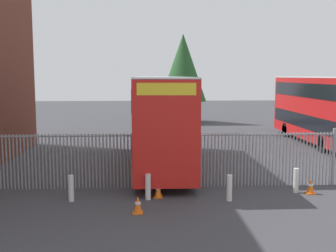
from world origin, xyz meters
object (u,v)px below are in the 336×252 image
at_px(bollard_center_front, 148,187).
at_px(traffic_cone_near_kerb, 158,190).
at_px(double_decker_bus_near_gate, 161,118).
at_px(bollard_near_left, 71,188).
at_px(traffic_cone_mid_forecourt, 311,186).
at_px(traffic_cone_by_gate, 138,205).
at_px(double_decker_bus_behind_fence_left, 319,107).
at_px(bollard_near_right, 229,188).
at_px(bollard_far_right, 296,181).

xyz_separation_m(bollard_center_front, traffic_cone_near_kerb, (0.38, 0.23, -0.19)).
bearing_deg(double_decker_bus_near_gate, bollard_near_left, -121.54).
bearing_deg(traffic_cone_mid_forecourt, traffic_cone_by_gate, -163.67).
distance_m(double_decker_bus_behind_fence_left, traffic_cone_near_kerb, 16.28).
xyz_separation_m(double_decker_bus_behind_fence_left, traffic_cone_mid_forecourt, (-5.18, -11.63, -2.13)).
bearing_deg(double_decker_bus_behind_fence_left, bollard_near_right, -124.38).
distance_m(double_decker_bus_near_gate, traffic_cone_by_gate, 7.40).
bearing_deg(traffic_cone_by_gate, bollard_near_right, 20.03).
relative_size(bollard_center_front, traffic_cone_mid_forecourt, 1.61).
relative_size(double_decker_bus_near_gate, bollard_near_right, 11.38).
bearing_deg(bollard_near_left, traffic_cone_near_kerb, 5.63).
bearing_deg(bollard_center_front, bollard_near_right, -6.03).
relative_size(double_decker_bus_behind_fence_left, traffic_cone_near_kerb, 18.32).
relative_size(bollard_far_right, traffic_cone_by_gate, 1.61).
xyz_separation_m(double_decker_bus_behind_fence_left, traffic_cone_by_gate, (-11.71, -13.54, -2.13)).
relative_size(double_decker_bus_behind_fence_left, bollard_near_right, 11.38).
relative_size(double_decker_bus_behind_fence_left, bollard_far_right, 11.38).
distance_m(double_decker_bus_near_gate, double_decker_bus_behind_fence_left, 12.53).
xyz_separation_m(traffic_cone_mid_forecourt, traffic_cone_near_kerb, (-5.82, -0.18, 0.00)).
bearing_deg(double_decker_bus_behind_fence_left, bollard_near_left, -139.35).
bearing_deg(traffic_cone_by_gate, double_decker_bus_near_gate, 81.74).
bearing_deg(traffic_cone_near_kerb, traffic_cone_by_gate, -112.39).
xyz_separation_m(double_decker_bus_behind_fence_left, bollard_near_right, (-8.45, -12.36, -1.95)).
height_order(bollard_far_right, traffic_cone_by_gate, bollard_far_right).
distance_m(traffic_cone_by_gate, traffic_cone_mid_forecourt, 6.80).
height_order(bollard_center_front, bollard_near_right, same).
bearing_deg(bollard_near_right, traffic_cone_near_kerb, 167.95).
distance_m(bollard_far_right, traffic_cone_mid_forecourt, 0.57).
height_order(double_decker_bus_near_gate, traffic_cone_near_kerb, double_decker_bus_near_gate).
height_order(double_decker_bus_near_gate, traffic_cone_mid_forecourt, double_decker_bus_near_gate).
bearing_deg(bollard_near_right, traffic_cone_by_gate, -159.97).
height_order(double_decker_bus_near_gate, traffic_cone_by_gate, double_decker_bus_near_gate).
distance_m(double_decker_bus_near_gate, bollard_far_right, 7.28).
bearing_deg(double_decker_bus_near_gate, double_decker_bus_behind_fence_left, 31.44).
distance_m(double_decker_bus_near_gate, traffic_cone_mid_forecourt, 7.80).
bearing_deg(bollard_near_right, bollard_near_left, 177.63).
bearing_deg(traffic_cone_by_gate, bollard_near_left, 149.49).
height_order(bollard_far_right, traffic_cone_near_kerb, bollard_far_right).
distance_m(bollard_center_front, bollard_far_right, 5.72).
height_order(double_decker_bus_behind_fence_left, traffic_cone_by_gate, double_decker_bus_behind_fence_left).
bearing_deg(double_decker_bus_near_gate, traffic_cone_mid_forecourt, -42.76).
bearing_deg(bollard_far_right, bollard_near_left, -175.48).
height_order(bollard_near_right, traffic_cone_near_kerb, bollard_near_right).
bearing_deg(bollard_center_front, bollard_near_left, -178.46).
height_order(double_decker_bus_behind_fence_left, bollard_center_front, double_decker_bus_behind_fence_left).
relative_size(traffic_cone_by_gate, traffic_cone_mid_forecourt, 1.00).
bearing_deg(bollard_near_right, double_decker_bus_behind_fence_left, 55.62).
distance_m(bollard_center_front, bollard_near_right, 2.94).
bearing_deg(traffic_cone_near_kerb, bollard_near_left, -174.37).
xyz_separation_m(bollard_near_left, traffic_cone_mid_forecourt, (8.94, 0.49, -0.19)).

